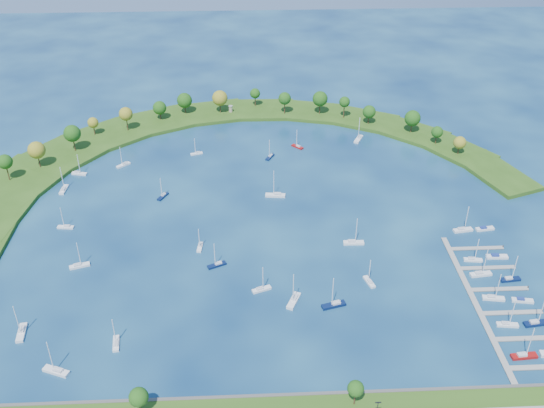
{
  "coord_description": "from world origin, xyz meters",
  "views": [
    {
      "loc": [
        -6.14,
        -232.01,
        154.66
      ],
      "look_at": [
        5.0,
        5.0,
        4.0
      ],
      "focal_mm": 40.6,
      "sensor_mm": 36.0,
      "label": 1
    }
  ],
  "objects_px": {
    "moored_boat_3": "(276,195)",
    "moored_boat_14": "(217,264)",
    "moored_boat_18": "(334,304)",
    "moored_boat_19": "(261,289)",
    "harbor_tower": "(231,109)",
    "moored_boat_20": "(200,246)",
    "moored_boat_17": "(270,156)",
    "docked_boat_7": "(510,279)",
    "moored_boat_0": "(66,226)",
    "docked_boat_6": "(481,273)",
    "moored_boat_2": "(294,300)",
    "moored_boat_11": "(369,281)",
    "docked_boat_11": "(485,229)",
    "moored_boat_4": "(359,138)",
    "moored_boat_10": "(123,164)",
    "moored_boat_12": "(79,265)",
    "docked_boat_0": "(524,355)",
    "moored_boat_7": "(116,343)",
    "docked_boat_2": "(507,324)",
    "docked_boat_5": "(522,300)",
    "moored_boat_6": "(56,370)",
    "moored_boat_13": "(197,153)",
    "docked_boat_4": "(493,297)",
    "moored_boat_5": "(297,146)",
    "dock_system": "(494,301)",
    "moored_boat_15": "(64,189)",
    "docked_boat_3": "(536,323)",
    "moored_boat_9": "(163,196)",
    "docked_boat_10": "(463,229)",
    "docked_boat_9": "(497,256)",
    "docked_boat_8": "(473,259)",
    "moored_boat_8": "(79,173)",
    "moored_boat_1": "(21,332)"
  },
  "relations": [
    {
      "from": "moored_boat_11",
      "to": "docked_boat_0",
      "type": "height_order",
      "value": "docked_boat_0"
    },
    {
      "from": "moored_boat_8",
      "to": "docked_boat_11",
      "type": "xyz_separation_m",
      "value": [
        189.18,
        -58.26,
        -0.28
      ]
    },
    {
      "from": "moored_boat_10",
      "to": "docked_boat_11",
      "type": "relative_size",
      "value": 1.34
    },
    {
      "from": "moored_boat_0",
      "to": "docked_boat_6",
      "type": "distance_m",
      "value": 177.18
    },
    {
      "from": "moored_boat_18",
      "to": "moored_boat_19",
      "type": "xyz_separation_m",
      "value": [
        -26.64,
        10.26,
        -0.07
      ]
    },
    {
      "from": "harbor_tower",
      "to": "docked_boat_7",
      "type": "distance_m",
      "value": 197.04
    },
    {
      "from": "moored_boat_3",
      "to": "moored_boat_18",
      "type": "distance_m",
      "value": 80.74
    },
    {
      "from": "moored_boat_9",
      "to": "docked_boat_2",
      "type": "xyz_separation_m",
      "value": [
        132.04,
        -93.75,
        0.01
      ]
    },
    {
      "from": "harbor_tower",
      "to": "moored_boat_10",
      "type": "xyz_separation_m",
      "value": [
        -55.27,
        -61.64,
        -3.18
      ]
    },
    {
      "from": "moored_boat_5",
      "to": "moored_boat_7",
      "type": "distance_m",
      "value": 163.35
    },
    {
      "from": "moored_boat_10",
      "to": "moored_boat_20",
      "type": "xyz_separation_m",
      "value": [
        43.58,
        -73.9,
        -0.03
      ]
    },
    {
      "from": "moored_boat_17",
      "to": "docked_boat_6",
      "type": "bearing_deg",
      "value": 65.44
    },
    {
      "from": "moored_boat_11",
      "to": "docked_boat_11",
      "type": "height_order",
      "value": "moored_boat_11"
    },
    {
      "from": "moored_boat_7",
      "to": "moored_boat_10",
      "type": "distance_m",
      "value": 129.95
    },
    {
      "from": "docked_boat_2",
      "to": "docked_boat_7",
      "type": "bearing_deg",
      "value": 74.04
    },
    {
      "from": "moored_boat_4",
      "to": "moored_boat_14",
      "type": "relative_size",
      "value": 1.24
    },
    {
      "from": "moored_boat_15",
      "to": "docked_boat_3",
      "type": "distance_m",
      "value": 216.81
    },
    {
      "from": "harbor_tower",
      "to": "docked_boat_7",
      "type": "xyz_separation_m",
      "value": [
        111.01,
        -162.76,
        -3.16
      ]
    },
    {
      "from": "moored_boat_2",
      "to": "moored_boat_11",
      "type": "relative_size",
      "value": 1.29
    },
    {
      "from": "moored_boat_11",
      "to": "docked_boat_5",
      "type": "relative_size",
      "value": 1.31
    },
    {
      "from": "moored_boat_12",
      "to": "moored_boat_19",
      "type": "distance_m",
      "value": 75.25
    },
    {
      "from": "moored_boat_7",
      "to": "docked_boat_8",
      "type": "distance_m",
      "value": 144.12
    },
    {
      "from": "moored_boat_4",
      "to": "docked_boat_8",
      "type": "xyz_separation_m",
      "value": [
        28.45,
        -112.22,
        -0.09
      ]
    },
    {
      "from": "moored_boat_2",
      "to": "moored_boat_11",
      "type": "height_order",
      "value": "moored_boat_2"
    },
    {
      "from": "docked_boat_5",
      "to": "docked_boat_10",
      "type": "height_order",
      "value": "docked_boat_10"
    },
    {
      "from": "moored_boat_4",
      "to": "moored_boat_19",
      "type": "bearing_deg",
      "value": 1.4
    },
    {
      "from": "dock_system",
      "to": "docked_boat_3",
      "type": "distance_m",
      "value": 16.71
    },
    {
      "from": "moored_boat_10",
      "to": "docked_boat_4",
      "type": "height_order",
      "value": "docked_boat_4"
    },
    {
      "from": "docked_boat_6",
      "to": "docked_boat_7",
      "type": "height_order",
      "value": "docked_boat_6"
    },
    {
      "from": "moored_boat_19",
      "to": "moored_boat_17",
      "type": "bearing_deg",
      "value": 64.42
    },
    {
      "from": "moored_boat_15",
      "to": "moored_boat_18",
      "type": "relative_size",
      "value": 0.93
    },
    {
      "from": "harbor_tower",
      "to": "docked_boat_11",
      "type": "height_order",
      "value": "harbor_tower"
    },
    {
      "from": "moored_boat_13",
      "to": "docked_boat_4",
      "type": "distance_m",
      "value": 170.7
    },
    {
      "from": "moored_boat_3",
      "to": "moored_boat_14",
      "type": "height_order",
      "value": "moored_boat_3"
    },
    {
      "from": "dock_system",
      "to": "moored_boat_3",
      "type": "relative_size",
      "value": 5.86
    },
    {
      "from": "moored_boat_19",
      "to": "docked_boat_9",
      "type": "relative_size",
      "value": 1.24
    },
    {
      "from": "dock_system",
      "to": "moored_boat_13",
      "type": "distance_m",
      "value": 171.48
    },
    {
      "from": "moored_boat_1",
      "to": "moored_boat_11",
      "type": "xyz_separation_m",
      "value": [
        127.35,
        21.84,
        -0.08
      ]
    },
    {
      "from": "moored_boat_5",
      "to": "moored_boat_9",
      "type": "distance_m",
      "value": 84.06
    },
    {
      "from": "moored_boat_7",
      "to": "moored_boat_19",
      "type": "xyz_separation_m",
      "value": [
        51.03,
        26.27,
        0.0
      ]
    },
    {
      "from": "harbor_tower",
      "to": "moored_boat_20",
      "type": "bearing_deg",
      "value": -94.93
    },
    {
      "from": "docked_boat_5",
      "to": "moored_boat_6",
      "type": "bearing_deg",
      "value": -160.88
    },
    {
      "from": "moored_boat_11",
      "to": "moored_boat_13",
      "type": "relative_size",
      "value": 1.12
    },
    {
      "from": "moored_boat_3",
      "to": "moored_boat_15",
      "type": "xyz_separation_m",
      "value": [
        -102.61,
        10.17,
        -0.05
      ]
    },
    {
      "from": "moored_boat_18",
      "to": "moored_boat_20",
      "type": "distance_m",
      "value": 64.62
    },
    {
      "from": "docked_boat_4",
      "to": "moored_boat_5",
      "type": "bearing_deg",
      "value": 125.58
    },
    {
      "from": "moored_boat_9",
      "to": "docked_boat_3",
      "type": "distance_m",
      "value": 170.51
    },
    {
      "from": "moored_boat_3",
      "to": "moored_boat_12",
      "type": "xyz_separation_m",
      "value": [
        -82.08,
        -50.53,
        -0.07
      ]
    },
    {
      "from": "moored_boat_9",
      "to": "docked_boat_10",
      "type": "relative_size",
      "value": 0.85
    },
    {
      "from": "docked_boat_0",
      "to": "docked_boat_11",
      "type": "bearing_deg",
      "value": 76.46
    }
  ]
}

